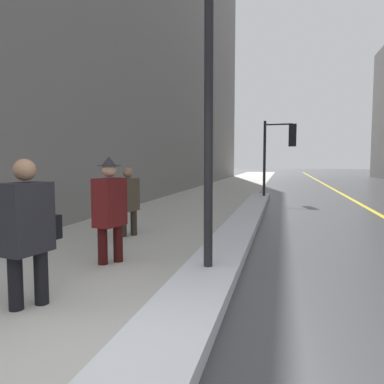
# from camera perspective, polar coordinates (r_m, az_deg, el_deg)

# --- Properties ---
(ground_plane) EXTENTS (160.00, 160.00, 0.00)m
(ground_plane) POSITION_cam_1_polar(r_m,az_deg,el_deg) (3.13, -11.45, -26.00)
(ground_plane) COLOR #38383A
(sidewalk_slab) EXTENTS (4.00, 80.00, 0.01)m
(sidewalk_slab) POSITION_cam_1_polar(r_m,az_deg,el_deg) (17.78, 3.38, -0.45)
(sidewalk_slab) COLOR #B2AFA8
(sidewalk_slab) RESTS_ON ground
(road_centre_stripe) EXTENTS (0.16, 80.00, 0.00)m
(road_centre_stripe) POSITION_cam_1_polar(r_m,az_deg,el_deg) (17.73, 22.83, -0.83)
(road_centre_stripe) COLOR gold
(road_centre_stripe) RESTS_ON ground
(snow_bank_curb) EXTENTS (0.76, 15.88, 0.17)m
(snow_bank_curb) POSITION_cam_1_polar(r_m,az_deg,el_deg) (9.16, 7.65, -4.84)
(snow_bank_curb) COLOR silver
(snow_bank_curb) RESTS_ON ground
(lamp_post) EXTENTS (0.28, 0.28, 4.85)m
(lamp_post) POSITION_cam_1_polar(r_m,az_deg,el_deg) (5.18, 2.57, 19.38)
(lamp_post) COLOR black
(lamp_post) RESTS_ON ground
(traffic_light_near) EXTENTS (1.31, 0.32, 3.25)m
(traffic_light_near) POSITION_cam_1_polar(r_m,az_deg,el_deg) (15.75, 13.64, 7.24)
(traffic_light_near) COLOR black
(traffic_light_near) RESTS_ON ground
(pedestrian_with_shoulder_bag) EXTENTS (0.40, 0.76, 1.62)m
(pedestrian_with_shoulder_bag) POSITION_cam_1_polar(r_m,az_deg,el_deg) (4.40, -23.77, -4.79)
(pedestrian_with_shoulder_bag) COLOR black
(pedestrian_with_shoulder_bag) RESTS_ON ground
(pedestrian_nearside) EXTENTS (0.39, 0.56, 1.67)m
(pedestrian_nearside) POSITION_cam_1_polar(r_m,az_deg,el_deg) (5.90, -12.42, -2.04)
(pedestrian_nearside) COLOR #340C0C
(pedestrian_nearside) RESTS_ON ground
(pedestrian_in_glasses) EXTENTS (0.36, 0.52, 1.46)m
(pedestrian_in_glasses) POSITION_cam_1_polar(r_m,az_deg,el_deg) (8.01, -9.69, -0.97)
(pedestrian_in_glasses) COLOR #2A241B
(pedestrian_in_glasses) RESTS_ON ground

